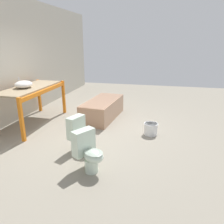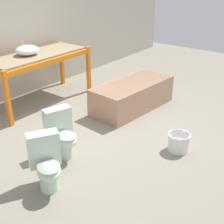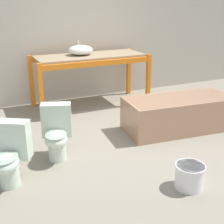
{
  "view_description": "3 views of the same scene",
  "coord_description": "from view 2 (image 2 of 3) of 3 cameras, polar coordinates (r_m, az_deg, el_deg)",
  "views": [
    {
      "loc": [
        -4.76,
        -1.69,
        2.05
      ],
      "look_at": [
        -0.58,
        -0.7,
        0.66
      ],
      "focal_mm": 35.0,
      "sensor_mm": 36.0,
      "label": 1
    },
    {
      "loc": [
        -3.76,
        -3.08,
        2.47
      ],
      "look_at": [
        -0.48,
        -0.6,
        0.54
      ],
      "focal_mm": 50.0,
      "sensor_mm": 36.0,
      "label": 2
    },
    {
      "loc": [
        -2.0,
        -3.78,
        1.94
      ],
      "look_at": [
        -0.56,
        -0.64,
        0.67
      ],
      "focal_mm": 50.0,
      "sensor_mm": 36.0,
      "label": 3
    }
  ],
  "objects": [
    {
      "name": "bathtub_main",
      "position": [
        5.89,
        3.78,
        3.41
      ],
      "size": [
        1.73,
        0.87,
        0.52
      ],
      "rotation": [
        0.0,
        0.0,
        -0.09
      ],
      "color": "tan",
      "rests_on": "ground_plane"
    },
    {
      "name": "bucket_white",
      "position": [
        4.68,
        12.09,
        -5.33
      ],
      "size": [
        0.33,
        0.33,
        0.27
      ],
      "color": "white",
      "rests_on": "ground_plane"
    },
    {
      "name": "sink_basin",
      "position": [
        6.08,
        -15.25,
        10.85
      ],
      "size": [
        0.45,
        0.41,
        0.26
      ],
      "color": "white",
      "rests_on": "shelving_rack"
    },
    {
      "name": "shelving_rack",
      "position": [
        6.18,
        -13.55,
        9.14
      ],
      "size": [
        2.1,
        0.87,
        0.97
      ],
      "color": "orange",
      "rests_on": "ground_plane"
    },
    {
      "name": "toilet_near",
      "position": [
        4.42,
        -9.14,
        -3.88
      ],
      "size": [
        0.47,
        0.58,
        0.69
      ],
      "rotation": [
        0.0,
        0.0,
        -0.32
      ],
      "color": "silver",
      "rests_on": "ground_plane"
    },
    {
      "name": "toilet_far",
      "position": [
        3.84,
        -11.9,
        -9.03
      ],
      "size": [
        0.54,
        0.6,
        0.69
      ],
      "rotation": [
        0.0,
        0.0,
        -0.54
      ],
      "color": "silver",
      "rests_on": "ground_plane"
    },
    {
      "name": "ground_plane",
      "position": [
        5.45,
        -2.0,
        -1.83
      ],
      "size": [
        12.0,
        12.0,
        0.0
      ],
      "primitive_type": "plane",
      "color": "gray"
    },
    {
      "name": "warehouse_wall_rear",
      "position": [
        6.5,
        -17.81,
        16.32
      ],
      "size": [
        10.8,
        0.08,
        3.2
      ],
      "color": "#B2AD9E",
      "rests_on": "ground_plane"
    }
  ]
}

